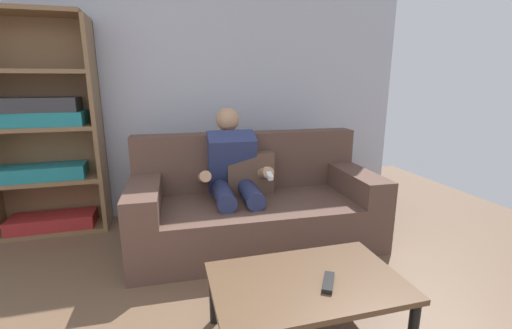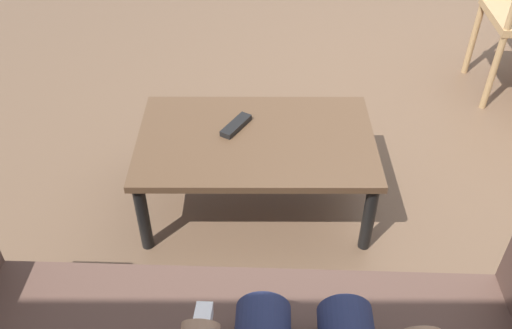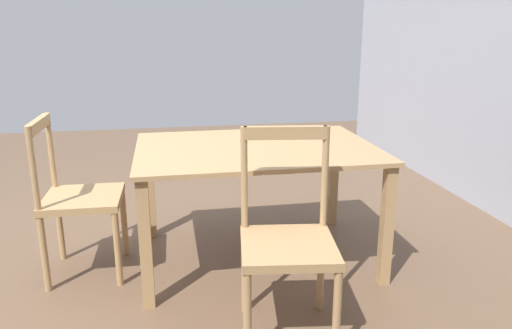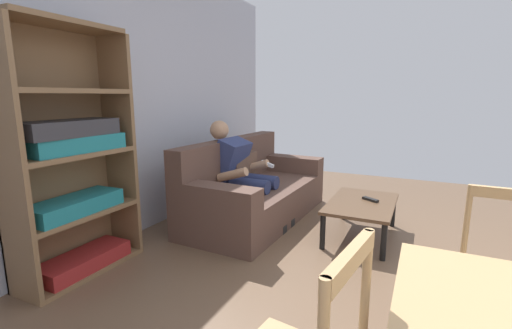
{
  "view_description": "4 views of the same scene",
  "coord_description": "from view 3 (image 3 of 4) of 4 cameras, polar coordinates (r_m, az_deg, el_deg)",
  "views": [
    {
      "loc": [
        0.59,
        -0.49,
        1.35
      ],
      "look_at": [
        1.28,
        2.09,
        0.69
      ],
      "focal_mm": 23.82,
      "sensor_mm": 36.0,
      "label": 1
    },
    {
      "loc": [
        1.24,
        2.73,
        1.73
      ],
      "look_at": [
        1.24,
        0.93,
        0.22
      ],
      "focal_mm": 38.65,
      "sensor_mm": 36.0,
      "label": 2
    },
    {
      "loc": [
        -0.7,
        2.73,
        1.4
      ],
      "look_at": [
        -1.2,
        -0.01,
        0.6
      ],
      "focal_mm": 34.48,
      "sensor_mm": 36.0,
      "label": 3
    },
    {
      "loc": [
        -2.2,
        0.43,
        1.39
      ],
      "look_at": [
        0.04,
        1.51,
        0.9
      ],
      "focal_mm": 24.65,
      "sensor_mm": 36.0,
      "label": 4
    }
  ],
  "objects": [
    {
      "name": "ground_plane",
      "position": [
        3.15,
        -22.55,
        -11.73
      ],
      "size": [
        8.28,
        8.28,
        0.0
      ],
      "primitive_type": "plane",
      "color": "brown"
    },
    {
      "name": "dining_table",
      "position": [
        2.89,
        -0.0,
        0.35
      ],
      "size": [
        1.38,
        0.98,
        0.71
      ],
      "color": "tan",
      "rests_on": "ground_plane"
    },
    {
      "name": "dining_chair_facing_couch",
      "position": [
        2.94,
        -19.99,
        -3.71
      ],
      "size": [
        0.43,
        0.43,
        0.91
      ],
      "color": "tan",
      "rests_on": "ground_plane"
    },
    {
      "name": "dining_chair_near_wall",
      "position": [
        2.25,
        3.67,
        -8.85
      ],
      "size": [
        0.47,
        0.47,
        0.95
      ],
      "color": "tan",
      "rests_on": "ground_plane"
    }
  ]
}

